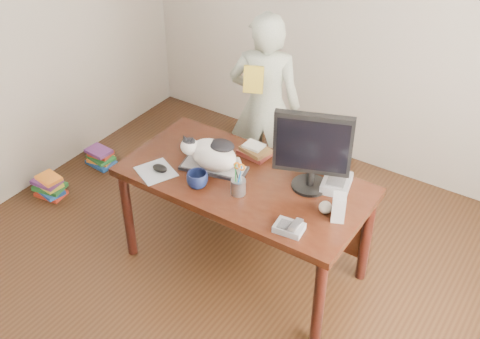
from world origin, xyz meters
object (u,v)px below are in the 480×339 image
coffee_mug (197,180)px  book_pile_a (50,186)px  cat (211,153)px  keyboard (214,168)px  book_stack (255,151)px  person (265,106)px  book_pile_b (101,157)px  mouse (160,168)px  monitor (312,148)px  speaker (339,208)px  calculator (337,183)px  baseball (325,207)px  phone (290,227)px  pen_cup (238,185)px  desk (251,191)px

coffee_mug → book_pile_a: size_ratio=0.49×
cat → keyboard: bearing=8.4°
cat → book_stack: cat is taller
cat → person: person is taller
coffee_mug → book_pile_b: bearing=159.1°
mouse → coffee_mug: 0.30m
monitor → mouse: size_ratio=4.19×
keyboard → book_stack: (0.13, 0.29, 0.02)m
keyboard → speaker: bearing=-14.4°
person → calculator: bearing=121.4°
baseball → calculator: baseball is taller
monitor → calculator: bearing=17.0°
phone → calculator: bearing=78.9°
book_stack → calculator: book_stack is taller
mouse → coffee_mug: coffee_mug is taller
mouse → speaker: (1.17, 0.20, 0.06)m
speaker → mouse: bearing=165.9°
phone → person: bearing=120.3°
keyboard → speaker: 0.89m
cat → phone: size_ratio=2.38×
cat → book_pile_a: (-1.52, -0.17, -0.79)m
person → phone: bearing=103.2°
pen_cup → person: person is taller
mouse → baseball: baseball is taller
book_stack → book_pile_b: bearing=-174.0°
baseball → book_pile_b: bearing=170.8°
cat → coffee_mug: cat is taller
monitor → coffee_mug: 0.74m
person → pen_cup: bearing=89.2°
book_stack → monitor: bearing=-5.9°
calculator → book_pile_b: 2.36m
keyboard → monitor: (0.61, 0.16, 0.29)m
pen_cup → book_pile_b: size_ratio=0.90×
phone → book_stack: 0.79m
person → book_pile_a: 1.86m
pen_cup → baseball: 0.54m
cat → phone: cat is taller
baseball → book_stack: (-0.67, 0.29, -0.01)m
phone → book_pile_a: (-2.24, 0.08, -0.69)m
baseball → book_pile_a: baseball is taller
mouse → book_pile_a: 1.43m
desk → book_pile_a: size_ratio=5.92×
monitor → person: bearing=115.7°
cat → calculator: size_ratio=1.65×
mouse → book_stack: (0.41, 0.50, 0.01)m
book_pile_b → pen_cup: bearing=-15.8°
pen_cup → phone: (0.43, -0.13, -0.04)m
monitor → baseball: size_ratio=6.81×
pen_cup → mouse: pen_cup is taller
desk → calculator: bearing=16.9°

